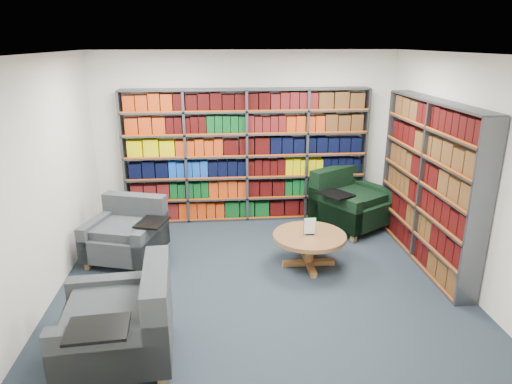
{
  "coord_description": "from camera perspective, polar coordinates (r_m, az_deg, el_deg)",
  "views": [
    {
      "loc": [
        -0.52,
        -5.04,
        2.94
      ],
      "look_at": [
        0.0,
        0.6,
        1.05
      ],
      "focal_mm": 32.0,
      "sensor_mm": 36.0,
      "label": 1
    }
  ],
  "objects": [
    {
      "name": "room_shell",
      "position": [
        5.3,
        0.59,
        1.55
      ],
      "size": [
        5.02,
        5.02,
        2.82
      ],
      "color": "black",
      "rests_on": "ground"
    },
    {
      "name": "bookshelf_back",
      "position": [
        7.63,
        -1.19,
        4.47
      ],
      "size": [
        4.0,
        0.28,
        2.2
      ],
      "color": "#47494F",
      "rests_on": "ground"
    },
    {
      "name": "bookshelf_right",
      "position": [
        6.59,
        20.74,
        0.98
      ],
      "size": [
        0.28,
        2.5,
        2.2
      ],
      "color": "#47494F",
      "rests_on": "ground"
    },
    {
      "name": "chair_teal_left",
      "position": [
        6.7,
        -15.65,
        -5.11
      ],
      "size": [
        1.22,
        1.16,
        0.84
      ],
      "color": "#051B3A",
      "rests_on": "ground"
    },
    {
      "name": "chair_green_right",
      "position": [
        7.69,
        11.38,
        -1.41
      ],
      "size": [
        1.41,
        1.41,
        0.93
      ],
      "color": "black",
      "rests_on": "ground"
    },
    {
      "name": "chair_teal_front",
      "position": [
        4.67,
        -15.85,
        -15.63
      ],
      "size": [
        1.1,
        1.25,
        0.94
      ],
      "color": "#051B3A",
      "rests_on": "ground"
    },
    {
      "name": "coffee_table",
      "position": [
        6.22,
        6.67,
        -6.09
      ],
      "size": [
        0.98,
        0.98,
        0.69
      ],
      "color": "brown",
      "rests_on": "ground"
    }
  ]
}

